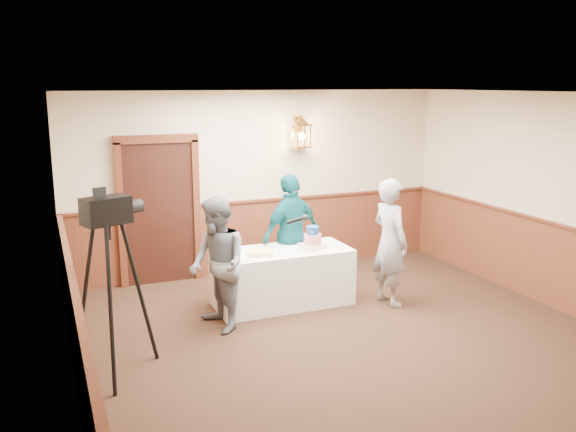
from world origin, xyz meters
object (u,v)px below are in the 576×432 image
Objects in this scene: display_table at (282,277)px; assistant_p at (291,234)px; sheet_cake_yellow at (260,253)px; baker at (390,242)px; tv_camera_rig at (112,297)px; interviewer at (218,265)px; tiered_cake at (313,240)px; sheet_cake_green at (228,251)px.

display_table is 0.67m from assistant_p.
baker is at bearing -12.74° from sheet_cake_yellow.
assistant_p is 3.05m from tv_camera_rig.
interviewer is (-0.67, -0.38, 0.03)m from sheet_cake_yellow.
baker is 1.00× the size of assistant_p.
baker is 0.93× the size of tv_camera_rig.
interviewer reaches higher than sheet_cake_yellow.
baker reaches higher than sheet_cake_yellow.
interviewer is (-1.43, -0.43, -0.06)m from tiered_cake.
interviewer is at bearing -150.61° from sheet_cake_yellow.
sheet_cake_yellow is at bearing -30.77° from sheet_cake_green.
sheet_cake_green is 0.18× the size of assistant_p.
tiered_cake reaches higher than display_table.
baker is at bearing -10.65° from tv_camera_rig.
assistant_p is at bearing 16.43° from sheet_cake_green.
interviewer is 0.95× the size of baker.
sheet_cake_green is 1.06m from assistant_p.
tiered_cake is at bearing 4.44° from sheet_cake_yellow.
display_table is 0.64m from tiered_cake.
assistant_p is (1.01, 0.30, 0.06)m from sheet_cake_green.
assistant_p is at bearing 42.41° from baker.
sheet_cake_green is at bearing 144.66° from interviewer.
sheet_cake_yellow is at bearing 111.10° from interviewer.
display_table is 1.12× the size of interviewer.
display_table is 2.65m from tv_camera_rig.
tiered_cake is 1.02m from baker.
tiered_cake is 2.95m from tv_camera_rig.
assistant_p is (0.65, 0.51, 0.07)m from sheet_cake_yellow.
assistant_p is 0.92× the size of tv_camera_rig.
sheet_cake_green is at bearing -3.51° from assistant_p.
display_table is 5.36× the size of tiered_cake.
sheet_cake_yellow is 0.42m from sheet_cake_green.
tv_camera_rig reaches higher than sheet_cake_green.
baker is at bearing -16.27° from sheet_cake_green.
tv_camera_rig is at bearing 11.47° from assistant_p.
sheet_cake_yellow reaches higher than display_table.
interviewer reaches higher than sheet_cake_green.
sheet_cake_green is at bearing 17.60° from tv_camera_rig.
interviewer is (-0.30, -0.59, 0.02)m from sheet_cake_green.
sheet_cake_green reaches higher than display_table.
interviewer is 1.47m from tv_camera_rig.
sheet_cake_yellow is 0.18× the size of interviewer.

